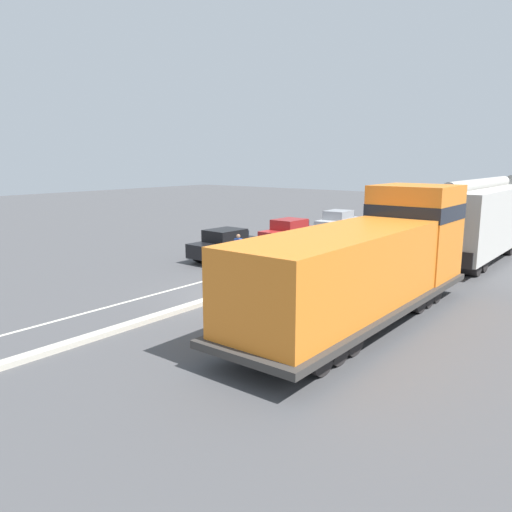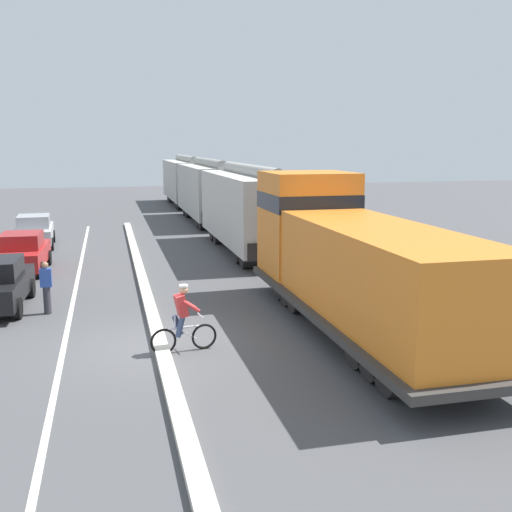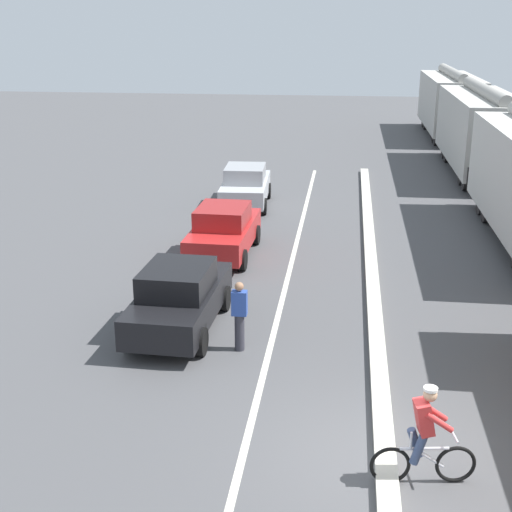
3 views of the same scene
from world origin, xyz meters
TOP-DOWN VIEW (x-y plane):
  - ground_plane at (0.00, 0.00)m, footprint 120.00×120.00m
  - median_curb at (0.00, 6.00)m, footprint 0.36×36.00m
  - lane_stripe at (-2.40, 6.00)m, footprint 0.14×36.00m
  - hopper_car_middle at (5.37, 24.35)m, footprint 2.90×10.60m
  - hopper_car_trailing at (5.37, 35.95)m, footprint 2.90×10.60m
  - parked_car_black at (-4.65, 4.78)m, footprint 1.94×4.25m
  - parked_car_red at (-4.56, 10.42)m, footprint 1.92×4.24m
  - parked_car_silver at (-4.78, 16.71)m, footprint 1.99×4.28m
  - cyclist at (0.54, -0.56)m, footprint 1.70×0.52m
  - pedestrian_by_cars at (-3.07, 3.85)m, footprint 0.34×0.22m

SIDE VIEW (x-z plane):
  - ground_plane at x=0.00m, z-range 0.00..0.00m
  - lane_stripe at x=-2.40m, z-range 0.00..0.01m
  - median_curb at x=0.00m, z-range 0.00..0.16m
  - parked_car_black at x=-4.65m, z-range 0.01..1.63m
  - parked_car_red at x=-4.56m, z-range 0.01..1.63m
  - parked_car_silver at x=-4.78m, z-range 0.01..1.63m
  - cyclist at x=0.54m, z-range -0.04..1.67m
  - pedestrian_by_cars at x=-3.07m, z-range 0.04..1.66m
  - hopper_car_middle at x=5.37m, z-range -0.01..4.17m
  - hopper_car_trailing at x=5.37m, z-range -0.01..4.17m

